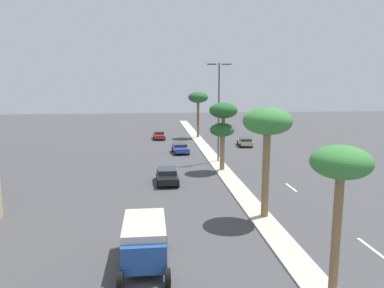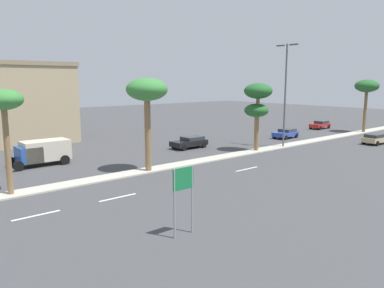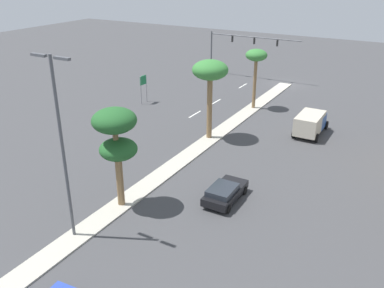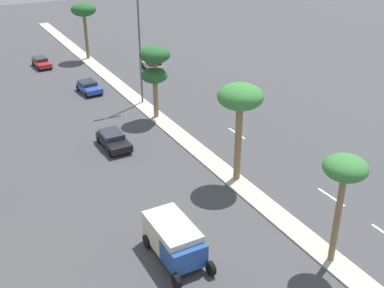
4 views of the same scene
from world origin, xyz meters
TOP-DOWN VIEW (x-y plane):
  - ground_plane at (0.00, 35.39)m, footprint 160.00×160.00m
  - median_curb at (0.00, 45.50)m, footprint 1.80×90.99m
  - lane_stripe_near at (5.16, 4.00)m, footprint 0.20×2.80m
  - lane_stripe_far at (5.16, 12.93)m, footprint 0.20×2.80m
  - lane_stripe_leading at (5.16, 18.35)m, footprint 0.20×2.80m
  - lane_stripe_left at (5.16, 31.39)m, footprint 0.20×2.80m
  - traffic_signal_gantry at (8.95, -0.23)m, footprint 14.65×0.53m
  - directional_road_sign at (13.00, 17.78)m, footprint 0.10×1.28m
  - palm_tree_left at (-0.06, 12.89)m, footprint 2.57×2.57m
  - palm_tree_mid at (0.28, 24.05)m, footprint 3.53×3.53m
  - palm_tree_far at (-0.02, 38.80)m, footprint 3.13×3.13m
  - palm_tree_outboard at (-0.15, 38.76)m, footprint 2.71×2.71m
  - street_lamp_left at (0.29, 43.31)m, footprint 2.90×0.24m
  - sedan_black_front at (-6.44, 34.34)m, footprint 2.15×4.41m
  - box_truck at (-8.41, 17.79)m, footprint 2.58×5.36m

SIDE VIEW (x-z plane):
  - ground_plane at x=0.00m, z-range 0.00..0.00m
  - lane_stripe_near at x=5.16m, z-range 0.00..0.01m
  - lane_stripe_far at x=5.16m, z-range 0.00..0.01m
  - lane_stripe_leading at x=5.16m, z-range 0.00..0.01m
  - lane_stripe_left at x=5.16m, z-range 0.00..0.01m
  - median_curb at x=0.00m, z-range 0.00..0.12m
  - sedan_black_front at x=-6.44m, z-range 0.06..1.41m
  - box_truck at x=-8.41m, z-range 0.14..2.46m
  - directional_road_sign at x=13.00m, z-range 0.76..4.33m
  - traffic_signal_gantry at x=8.95m, z-range 1.05..7.79m
  - palm_tree_outboard at x=-0.15m, z-range 1.87..7.11m
  - palm_tree_left at x=-0.06m, z-range 2.70..9.91m
  - palm_tree_far at x=-0.02m, z-range 2.82..10.32m
  - palm_tree_mid at x=0.28m, z-range 2.88..10.88m
  - street_lamp_left at x=0.29m, z-range 0.99..12.94m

